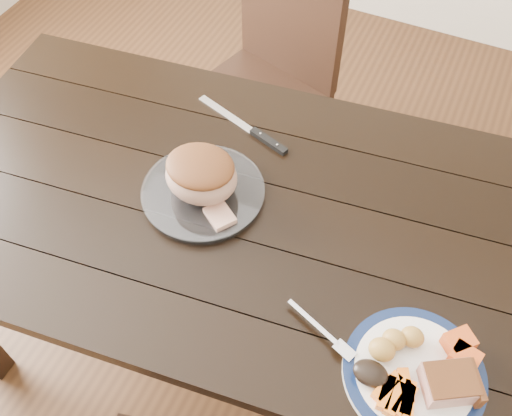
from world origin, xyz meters
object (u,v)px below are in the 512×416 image
at_px(pork_slice, 449,383).
at_px(carving_knife, 258,134).
at_px(chair_far, 269,73).
at_px(serving_platter, 203,193).
at_px(dinner_plate, 414,374).
at_px(dining_table, 231,225).
at_px(fork, 325,333).
at_px(roast_joint, 201,176).

distance_m(pork_slice, carving_knife, 0.78).
relative_size(chair_far, serving_platter, 3.15).
bearing_deg(dinner_plate, dining_table, 156.08).
bearing_deg(pork_slice, fork, 178.60).
bearing_deg(dinner_plate, fork, 179.72).
height_order(dining_table, pork_slice, pork_slice).
relative_size(pork_slice, carving_knife, 0.32).
relative_size(dining_table, fork, 9.82).
distance_m(chair_far, serving_platter, 0.79).
bearing_deg(fork, chair_far, 140.96).
height_order(chair_far, carving_knife, chair_far).
distance_m(roast_joint, carving_knife, 0.25).
bearing_deg(roast_joint, carving_knife, 81.60).
height_order(dinner_plate, pork_slice, pork_slice).
distance_m(dinner_plate, pork_slice, 0.07).
bearing_deg(serving_platter, dining_table, 4.34).
xyz_separation_m(serving_platter, roast_joint, (0.00, 0.00, 0.07)).
relative_size(dinner_plate, carving_knife, 0.91).
bearing_deg(fork, carving_knife, 149.25).
bearing_deg(roast_joint, serving_platter, 180.00).
distance_m(chair_far, carving_knife, 0.58).
xyz_separation_m(fork, roast_joint, (-0.41, 0.23, 0.05)).
bearing_deg(pork_slice, carving_knife, 142.61).
distance_m(dining_table, fork, 0.42).
bearing_deg(serving_platter, dinner_plate, -20.92).
distance_m(serving_platter, carving_knife, 0.25).
bearing_deg(chair_far, pork_slice, 146.13).
xyz_separation_m(dining_table, chair_far, (-0.22, 0.73, -0.13)).
bearing_deg(fork, dining_table, 166.36).
xyz_separation_m(dining_table, carving_knife, (-0.03, 0.24, 0.10)).
height_order(pork_slice, roast_joint, roast_joint).
bearing_deg(dinner_plate, carving_knife, 139.93).
bearing_deg(dining_table, serving_platter, -175.66).
height_order(chair_far, pork_slice, chair_far).
height_order(chair_far, fork, chair_far).
bearing_deg(dinner_plate, roast_joint, 159.08).
bearing_deg(serving_platter, pork_slice, -19.47).
xyz_separation_m(fork, carving_knife, (-0.37, 0.47, -0.01)).
relative_size(chair_far, dinner_plate, 3.28).
distance_m(serving_platter, fork, 0.46).
bearing_deg(serving_platter, fork, -29.19).
bearing_deg(dining_table, pork_slice, -22.05).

